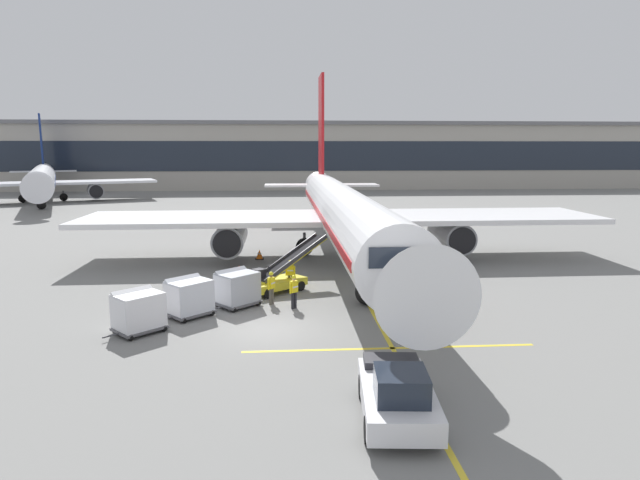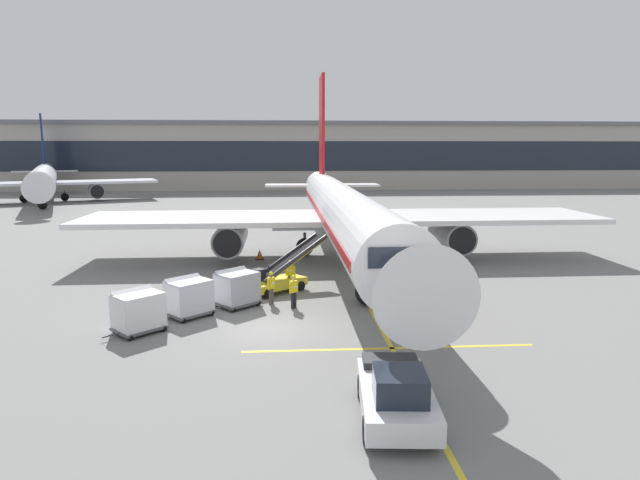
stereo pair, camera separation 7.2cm
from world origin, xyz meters
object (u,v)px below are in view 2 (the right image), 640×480
belt_loader (279,276)px  baggage_cart_second (188,296)px  pushback_tug (396,394)px  ground_crew_wingwalker (271,286)px  baggage_cart_lead (237,287)px  baggage_cart_third (138,310)px  ground_crew_by_carts (250,287)px  distant_airplane (43,180)px  parked_airplane (342,211)px  ground_crew_by_loader (294,289)px  ground_crew_marshaller (290,273)px  safety_cone_wingtip (239,271)px  safety_cone_nose_mark (277,269)px  safety_cone_engine_keepout (260,254)px

belt_loader → baggage_cart_second: bearing=-134.9°
pushback_tug → ground_crew_wingwalker: pushback_tug is taller
baggage_cart_lead → ground_crew_wingwalker: size_ratio=1.46×
baggage_cart_lead → baggage_cart_third: size_ratio=1.00×
ground_crew_wingwalker → ground_crew_by_carts: bearing=-168.1°
distant_airplane → parked_airplane: bearing=-47.6°
baggage_cart_third → ground_crew_by_carts: 5.98m
parked_airplane → ground_crew_by_loader: parked_airplane is taller
belt_loader → pushback_tug: (3.59, -14.98, -0.03)m
ground_crew_marshaller → safety_cone_wingtip: size_ratio=2.45×
ground_crew_by_loader → safety_cone_nose_mark: 7.68m
baggage_cart_lead → ground_crew_by_loader: (2.91, -0.60, -0.00)m
ground_crew_by_loader → ground_crew_wingwalker: 1.42m
distant_airplane → baggage_cart_lead: bearing=-59.2°
parked_airplane → belt_loader: bearing=-116.1°
ground_crew_by_loader → ground_crew_wingwalker: same height
baggage_cart_lead → safety_cone_nose_mark: (1.98, 6.99, -0.67)m
belt_loader → ground_crew_wingwalker: bearing=-98.8°
ground_crew_by_carts → safety_cone_wingtip: (-1.12, 6.64, -0.65)m
parked_airplane → safety_cone_engine_keepout: bearing=-178.0°
baggage_cart_third → safety_cone_wingtip: bearing=70.8°
pushback_tug → ground_crew_wingwalker: 13.00m
parked_airplane → baggage_cart_lead: 14.01m
ground_crew_marshaller → safety_cone_nose_mark: ground_crew_marshaller is taller
baggage_cart_third → parked_airplane: bearing=55.9°
ground_crew_by_carts → safety_cone_engine_keepout: bearing=90.2°
baggage_cart_third → safety_cone_engine_keepout: bearing=73.3°
belt_loader → pushback_tug: bearing=-76.5°
belt_loader → ground_crew_marshaller: (0.64, 0.27, 0.14)m
baggage_cart_lead → baggage_cart_second: 2.66m
ground_crew_marshaller → belt_loader: bearing=-157.2°
safety_cone_nose_mark → ground_crew_by_loader: bearing=-83.0°
baggage_cart_second → belt_loader: bearing=45.1°
parked_airplane → belt_loader: size_ratio=9.64×
baggage_cart_third → safety_cone_nose_mark: (5.99, 10.69, -0.67)m
ground_crew_wingwalker → ground_crew_by_loader: bearing=-35.6°
pushback_tug → distant_airplane: 78.52m
belt_loader → ground_crew_marshaller: 0.71m
ground_crew_by_carts → ground_crew_wingwalker: same height
safety_cone_wingtip → ground_crew_by_carts: bearing=-80.4°
safety_cone_engine_keepout → safety_cone_nose_mark: (1.33, -4.86, -0.02)m
baggage_cart_second → distant_airplane: (-31.17, 57.42, 2.34)m
safety_cone_nose_mark → distant_airplane: distant_airplane is taller
ground_crew_wingwalker → safety_cone_nose_mark: size_ratio=2.58×
parked_airplane → pushback_tug: size_ratio=10.32×
parked_airplane → belt_loader: 10.62m
parked_airplane → baggage_cart_third: 19.20m
baggage_cart_second → pushback_tug: (7.93, -10.62, -0.17)m
safety_cone_nose_mark → baggage_cart_lead: bearing=-105.8°
belt_loader → safety_cone_nose_mark: size_ratio=7.24×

